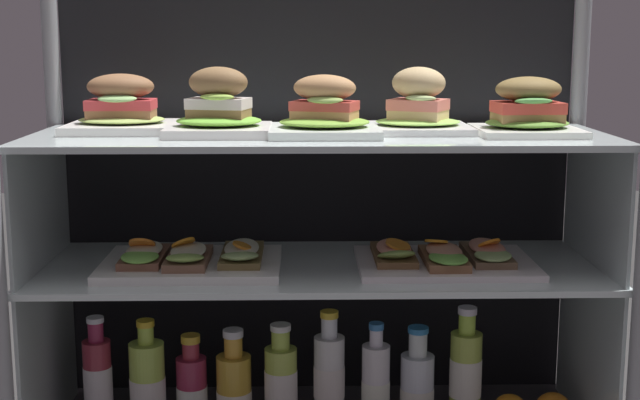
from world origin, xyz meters
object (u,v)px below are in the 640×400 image
juice_bottle_back_left (98,382)px  juice_bottle_front_second (192,390)px  juice_bottle_back_center (417,388)px  juice_bottle_back_right (465,375)px  open_sandwich_tray_near_left_corner (444,257)px  juice_bottle_tucked_behind (376,386)px  plated_roll_sandwich_right_of_center (121,111)px  juice_bottle_front_fourth (281,383)px  juice_bottle_front_right_end (147,386)px  plated_roll_sandwich_mid_left (418,109)px  plated_roll_sandwich_far_right (219,112)px  plated_roll_sandwich_near_right_corner (325,115)px  juice_bottle_front_left_end (234,389)px  open_sandwich_tray_mid_right (192,259)px  juice_bottle_near_post (329,378)px  plated_roll_sandwich_far_left (528,112)px

juice_bottle_back_left → juice_bottle_front_second: 0.19m
juice_bottle_back_center → juice_bottle_back_right: (0.10, 0.01, 0.03)m
open_sandwich_tray_near_left_corner → juice_bottle_tucked_behind: 0.30m
plated_roll_sandwich_right_of_center → juice_bottle_front_fourth: (0.31, -0.04, -0.55)m
juice_bottle_front_second → juice_bottle_front_fourth: 0.18m
plated_roll_sandwich_right_of_center → juice_bottle_back_right: 0.87m
juice_bottle_tucked_behind → juice_bottle_back_right: bearing=4.4°
juice_bottle_front_right_end → juice_bottle_front_fourth: bearing=2.4°
open_sandwich_tray_near_left_corner → juice_bottle_back_right: open_sandwich_tray_near_left_corner is taller
juice_bottle_back_center → juice_bottle_back_left: bearing=-179.2°
plated_roll_sandwich_mid_left → open_sandwich_tray_near_left_corner: bearing=-50.0°
plated_roll_sandwich_far_right → plated_roll_sandwich_near_right_corner: 0.20m
plated_roll_sandwich_near_right_corner → juice_bottle_tucked_behind: size_ratio=0.93×
open_sandwich_tray_near_left_corner → juice_bottle_front_second: (-0.50, 0.05, -0.29)m
open_sandwich_tray_near_left_corner → juice_bottle_back_right: 0.26m
juice_bottle_front_left_end → juice_bottle_back_center: size_ratio=0.97×
open_sandwich_tray_mid_right → juice_bottle_back_right: 0.60m
plated_roll_sandwich_near_right_corner → juice_bottle_front_second: plated_roll_sandwich_near_right_corner is taller
juice_bottle_front_fourth → juice_bottle_front_right_end: bearing=-177.6°
open_sandwich_tray_mid_right → juice_bottle_front_left_end: open_sandwich_tray_mid_right is taller
juice_bottle_front_fourth → juice_bottle_back_left: bearing=-178.5°
juice_bottle_back_left → plated_roll_sandwich_near_right_corner: bearing=-3.3°
plated_roll_sandwich_near_right_corner → juice_bottle_near_post: (0.01, 0.04, -0.53)m
juice_bottle_front_second → juice_bottle_tucked_behind: (0.37, -0.02, 0.01)m
juice_bottle_back_right → open_sandwich_tray_near_left_corner: bearing=-146.6°
plated_roll_sandwich_right_of_center → juice_bottle_near_post: (0.40, -0.04, -0.54)m
juice_bottle_near_post → juice_bottle_back_center: bearing=-0.7°
juice_bottle_front_second → juice_bottle_near_post: juice_bottle_near_post is taller
juice_bottle_front_right_end → juice_bottle_back_right: (0.64, 0.02, 0.01)m
juice_bottle_back_left → open_sandwich_tray_mid_right: bearing=-9.1°
plated_roll_sandwich_mid_left → juice_bottle_tucked_behind: bearing=-156.6°
plated_roll_sandwich_near_right_corner → open_sandwich_tray_mid_right: (-0.25, -0.01, -0.27)m
juice_bottle_front_second → juice_bottle_back_right: (0.56, -0.01, 0.03)m
open_sandwich_tray_near_left_corner → juice_bottle_front_second: open_sandwich_tray_near_left_corner is taller
open_sandwich_tray_mid_right → juice_bottle_front_second: bearing=104.3°
open_sandwich_tray_near_left_corner → juice_bottle_front_left_end: size_ratio=1.69×
juice_bottle_front_fourth → juice_bottle_near_post: juice_bottle_near_post is taller
juice_bottle_back_left → plated_roll_sandwich_far_right: bearing=-2.2°
juice_bottle_front_second → juice_bottle_front_left_end: bearing=-4.3°
plated_roll_sandwich_far_left → plated_roll_sandwich_near_right_corner: bearing=-178.8°
open_sandwich_tray_near_left_corner → juice_bottle_back_left: size_ratio=1.44×
plated_roll_sandwich_far_right → plated_roll_sandwich_mid_left: 0.39m
plated_roll_sandwich_far_right → plated_roll_sandwich_near_right_corner: (0.20, -0.02, -0.01)m
plated_roll_sandwich_near_right_corner → juice_bottle_back_right: (0.29, 0.04, -0.53)m
plated_roll_sandwich_mid_left → juice_bottle_near_post: plated_roll_sandwich_mid_left is taller
juice_bottle_back_left → juice_bottle_front_fourth: 0.37m
plated_roll_sandwich_far_left → juice_bottle_near_post: (-0.37, 0.03, -0.54)m
juice_bottle_front_second → juice_bottle_tucked_behind: juice_bottle_tucked_behind is taller
juice_bottle_front_left_end → juice_bottle_near_post: 0.19m
plated_roll_sandwich_far_right → juice_bottle_front_second: size_ratio=1.03×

